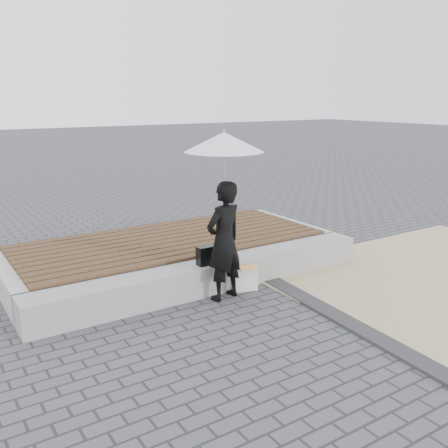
{
  "coord_description": "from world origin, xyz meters",
  "views": [
    {
      "loc": [
        -3.33,
        -3.86,
        2.56
      ],
      "look_at": [
        -0.02,
        1.26,
        1.0
      ],
      "focal_mm": 39.99,
      "sensor_mm": 36.0,
      "label": 1
    }
  ],
  "objects_px": {
    "handbag": "(210,255)",
    "parasol": "(224,142)",
    "seating_ledge": "(211,276)",
    "woman": "(224,241)",
    "canvas_tote": "(245,278)"
  },
  "relations": [
    {
      "from": "handbag",
      "to": "parasol",
      "type": "bearing_deg",
      "value": -81.24
    },
    {
      "from": "parasol",
      "to": "seating_ledge",
      "type": "bearing_deg",
      "value": 87.46
    },
    {
      "from": "woman",
      "to": "handbag",
      "type": "bearing_deg",
      "value": -93.62
    },
    {
      "from": "parasol",
      "to": "canvas_tote",
      "type": "bearing_deg",
      "value": 10.5
    },
    {
      "from": "seating_ledge",
      "to": "parasol",
      "type": "height_order",
      "value": "parasol"
    },
    {
      "from": "seating_ledge",
      "to": "handbag",
      "type": "xyz_separation_m",
      "value": [
        -0.06,
        -0.07,
        0.33
      ]
    },
    {
      "from": "seating_ledge",
      "to": "canvas_tote",
      "type": "relative_size",
      "value": 14.57
    },
    {
      "from": "parasol",
      "to": "canvas_tote",
      "type": "height_order",
      "value": "parasol"
    },
    {
      "from": "seating_ledge",
      "to": "woman",
      "type": "bearing_deg",
      "value": -92.54
    },
    {
      "from": "handbag",
      "to": "canvas_tote",
      "type": "distance_m",
      "value": 0.6
    },
    {
      "from": "woman",
      "to": "parasol",
      "type": "height_order",
      "value": "parasol"
    },
    {
      "from": "parasol",
      "to": "handbag",
      "type": "bearing_deg",
      "value": 99.87
    },
    {
      "from": "seating_ledge",
      "to": "canvas_tote",
      "type": "xyz_separation_m",
      "value": [
        0.37,
        -0.27,
        -0.03
      ]
    },
    {
      "from": "seating_ledge",
      "to": "handbag",
      "type": "relative_size",
      "value": 13.94
    },
    {
      "from": "handbag",
      "to": "canvas_tote",
      "type": "relative_size",
      "value": 1.05
    }
  ]
}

